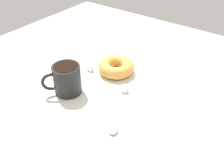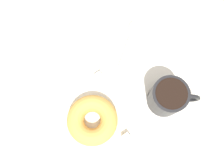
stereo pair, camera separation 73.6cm
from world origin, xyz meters
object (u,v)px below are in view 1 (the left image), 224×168
at_px(spoon, 113,124).
at_px(sugar_cube_extra, 125,89).
at_px(sugar_cube, 90,68).
at_px(coffee_cup, 66,79).
at_px(donut, 116,67).

distance_m(spoon, sugar_cube_extra, 0.14).
xyz_separation_m(sugar_cube, sugar_cube_extra, (-0.16, 0.03, 0.00)).
relative_size(coffee_cup, sugar_cube_extra, 5.95).
height_order(spoon, sugar_cube, sugar_cube).
relative_size(sugar_cube, sugar_cube_extra, 0.99).
distance_m(coffee_cup, sugar_cube, 0.13).
xyz_separation_m(coffee_cup, donut, (-0.05, -0.17, -0.03)).
bearing_deg(donut, coffee_cup, 71.98).
distance_m(coffee_cup, sugar_cube_extra, 0.17).
xyz_separation_m(donut, spoon, (-0.13, 0.20, -0.02)).
xyz_separation_m(spoon, sugar_cube_extra, (0.05, -0.13, 0.00)).
bearing_deg(donut, sugar_cube_extra, 139.21).
relative_size(coffee_cup, donut, 0.87).
height_order(coffee_cup, spoon, coffee_cup).
bearing_deg(sugar_cube_extra, sugar_cube, -9.65).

